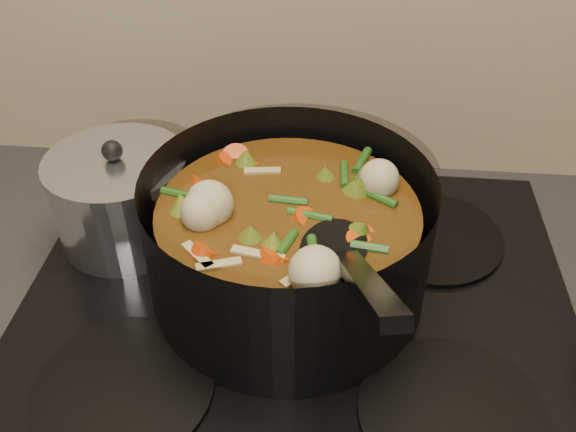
{
  "coord_description": "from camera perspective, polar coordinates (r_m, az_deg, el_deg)",
  "views": [
    {
      "loc": [
        0.04,
        1.43,
        1.46
      ],
      "look_at": [
        -0.01,
        1.95,
        1.04
      ],
      "focal_mm": 40.0,
      "sensor_mm": 36.0,
      "label": 1
    }
  ],
  "objects": [
    {
      "name": "stockpot",
      "position": [
        0.7,
        0.03,
        -2.33
      ],
      "size": [
        0.31,
        0.41,
        0.23
      ],
      "rotation": [
        0.0,
        0.0,
        -0.01
      ],
      "color": "black",
      "rests_on": "stovetop"
    },
    {
      "name": "stovetop",
      "position": [
        0.74,
        0.71,
        -8.33
      ],
      "size": [
        0.62,
        0.54,
        0.03
      ],
      "color": "black",
      "rests_on": "counter"
    },
    {
      "name": "saucepan",
      "position": [
        0.81,
        -14.57,
        1.56
      ],
      "size": [
        0.17,
        0.17,
        0.14
      ],
      "rotation": [
        0.0,
        0.0,
        0.29
      ],
      "color": "silver",
      "rests_on": "stovetop"
    }
  ]
}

